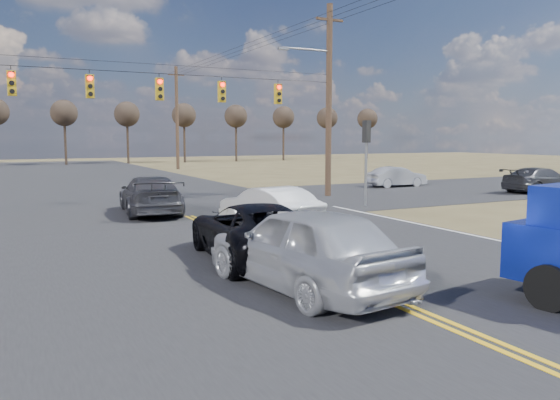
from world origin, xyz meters
name	(u,v)px	position (x,y,z in m)	size (l,w,h in m)	color
ground	(439,323)	(0.00, 0.00, 0.00)	(160.00, 160.00, 0.00)	brown
road_main	(225,232)	(0.00, 10.00, 0.00)	(14.00, 120.00, 0.02)	#28282B
road_cross	(162,206)	(0.00, 18.00, 0.00)	(120.00, 12.00, 0.02)	#28282B
signal_gantry	(172,95)	(0.50, 17.79, 5.06)	(19.60, 4.83, 10.00)	#473323
utility_poles	(165,89)	(0.00, 17.00, 5.23)	(19.60, 58.32, 10.00)	#473323
treeline	(121,94)	(0.00, 26.96, 5.70)	(87.00, 117.80, 7.40)	#33261C
silver_suv	(304,247)	(-1.03, 2.84, 0.89)	(2.10, 5.22, 1.78)	#B4B6BD
black_suv	(254,231)	(-0.80, 5.86, 0.74)	(2.45, 5.31, 1.48)	black
white_car_queue	(269,208)	(1.63, 10.00, 0.73)	(1.54, 4.42, 1.46)	silver
dgrey_car_queue	(150,195)	(-1.14, 15.50, 0.78)	(2.19, 5.39, 1.56)	#3A3A40
cross_car_east_near	(396,177)	(15.81, 20.71, 0.64)	(3.88, 1.35, 1.28)	#B3B6BC
cross_car_east_far	(541,180)	(20.91, 14.19, 0.71)	(4.93, 2.00, 1.43)	#2E2E32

